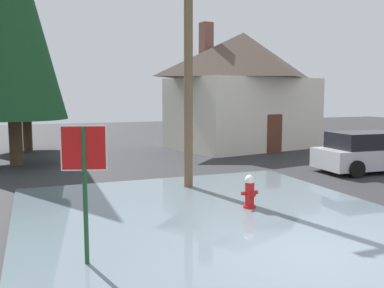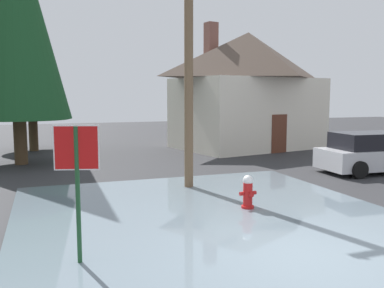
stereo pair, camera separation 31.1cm
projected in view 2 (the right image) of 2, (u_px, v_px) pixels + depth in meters
ground_plane at (305, 258)px, 7.82m from camera, size 80.00×80.00×0.10m
flood_puddle at (213, 219)px, 10.01m from camera, size 9.22×10.20×0.05m
stop_sign_near at (77, 166)px, 7.16m from camera, size 0.75×0.24×2.48m
fire_hydrant at (248, 193)px, 10.86m from camera, size 0.46×0.40×0.92m
utility_pole at (189, 60)px, 13.01m from camera, size 1.60×0.28×7.79m
house at (248, 89)px, 23.62m from camera, size 9.13×7.20×6.98m
parked_car at (375, 153)px, 16.23m from camera, size 4.63×2.25×1.56m
pine_tree_tall_left at (14, 12)px, 17.41m from camera, size 4.38×4.38×10.96m
pine_tree_mid_left at (30, 46)px, 21.93m from camera, size 3.77×3.77×9.41m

